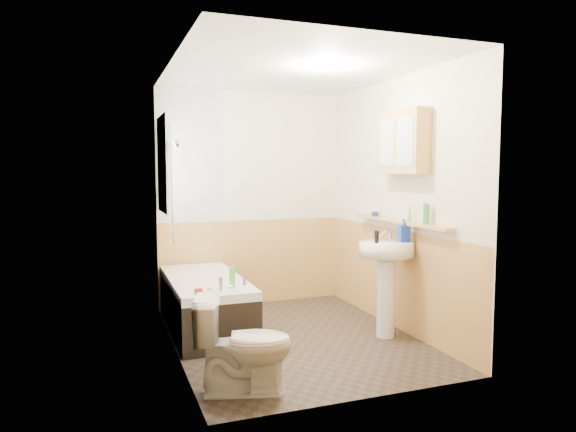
# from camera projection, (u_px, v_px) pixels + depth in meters

# --- Properties ---
(floor) EXTENTS (2.80, 2.80, 0.00)m
(floor) POSITION_uv_depth(u_px,v_px,m) (293.00, 338.00, 4.87)
(floor) COLOR #2B241E
(floor) RESTS_ON ground
(ceiling) EXTENTS (2.80, 2.80, 0.00)m
(ceiling) POSITION_uv_depth(u_px,v_px,m) (294.00, 69.00, 4.66)
(ceiling) COLOR white
(ceiling) RESTS_ON ground
(wall_back) EXTENTS (2.20, 0.02, 2.50)m
(wall_back) POSITION_uv_depth(u_px,v_px,m) (251.00, 199.00, 6.08)
(wall_back) COLOR beige
(wall_back) RESTS_ON ground
(wall_front) EXTENTS (2.20, 0.02, 2.50)m
(wall_front) POSITION_uv_depth(u_px,v_px,m) (368.00, 220.00, 3.45)
(wall_front) COLOR beige
(wall_front) RESTS_ON ground
(wall_left) EXTENTS (0.02, 2.80, 2.50)m
(wall_left) POSITION_uv_depth(u_px,v_px,m) (172.00, 210.00, 4.38)
(wall_left) COLOR beige
(wall_left) RESTS_ON ground
(wall_right) EXTENTS (0.02, 2.80, 2.50)m
(wall_right) POSITION_uv_depth(u_px,v_px,m) (397.00, 204.00, 5.15)
(wall_right) COLOR beige
(wall_right) RESTS_ON ground
(wainscot_right) EXTENTS (0.01, 2.80, 1.00)m
(wainscot_right) POSITION_uv_depth(u_px,v_px,m) (394.00, 278.00, 5.20)
(wainscot_right) COLOR tan
(wainscot_right) RESTS_ON wall_right
(wainscot_front) EXTENTS (2.20, 0.01, 1.00)m
(wainscot_front) POSITION_uv_depth(u_px,v_px,m) (365.00, 328.00, 3.53)
(wainscot_front) COLOR tan
(wainscot_front) RESTS_ON wall_front
(wainscot_back) EXTENTS (2.20, 0.01, 1.00)m
(wainscot_back) POSITION_uv_depth(u_px,v_px,m) (252.00, 262.00, 6.13)
(wainscot_back) COLOR tan
(wainscot_back) RESTS_ON wall_back
(tile_cladding_left) EXTENTS (0.01, 2.80, 2.50)m
(tile_cladding_left) POSITION_uv_depth(u_px,v_px,m) (175.00, 210.00, 4.39)
(tile_cladding_left) COLOR white
(tile_cladding_left) RESTS_ON wall_left
(tile_return_back) EXTENTS (0.75, 0.01, 1.50)m
(tile_return_back) POSITION_uv_depth(u_px,v_px,m) (190.00, 156.00, 5.77)
(tile_return_back) COLOR white
(tile_return_back) RESTS_ON wall_back
(window) EXTENTS (0.03, 0.79, 0.99)m
(window) POSITION_uv_depth(u_px,v_px,m) (164.00, 164.00, 5.25)
(window) COLOR white
(window) RESTS_ON wall_left
(bathtub) EXTENTS (0.70, 1.60, 0.66)m
(bathtub) POSITION_uv_depth(u_px,v_px,m) (205.00, 302.00, 5.13)
(bathtub) COLOR black
(bathtub) RESTS_ON floor
(shower_riser) EXTENTS (0.10, 0.08, 1.17)m
(shower_riser) POSITION_uv_depth(u_px,v_px,m) (173.00, 174.00, 4.84)
(shower_riser) COLOR silver
(shower_riser) RESTS_ON wall_left
(toilet) EXTENTS (0.78, 0.57, 0.68)m
(toilet) POSITION_uv_depth(u_px,v_px,m) (244.00, 345.00, 3.65)
(toilet) COLOR white
(toilet) RESTS_ON floor
(sink) EXTENTS (0.54, 0.43, 1.03)m
(sink) POSITION_uv_depth(u_px,v_px,m) (386.00, 269.00, 4.85)
(sink) COLOR white
(sink) RESTS_ON floor
(pine_shelf) EXTENTS (0.10, 1.56, 0.03)m
(pine_shelf) POSITION_uv_depth(u_px,v_px,m) (399.00, 222.00, 4.99)
(pine_shelf) COLOR tan
(pine_shelf) RESTS_ON wall_right
(medicine_cabinet) EXTENTS (0.17, 0.66, 0.60)m
(medicine_cabinet) POSITION_uv_depth(u_px,v_px,m) (403.00, 142.00, 4.83)
(medicine_cabinet) COLOR tan
(medicine_cabinet) RESTS_ON wall_right
(foam_can) EXTENTS (0.07, 0.07, 0.19)m
(foam_can) POSITION_uv_depth(u_px,v_px,m) (426.00, 214.00, 4.57)
(foam_can) COLOR #388447
(foam_can) RESTS_ON pine_shelf
(green_bottle) EXTENTS (0.04, 0.04, 0.20)m
(green_bottle) POSITION_uv_depth(u_px,v_px,m) (410.00, 211.00, 4.81)
(green_bottle) COLOR #59C647
(green_bottle) RESTS_ON pine_shelf
(black_jar) EXTENTS (0.09, 0.09, 0.05)m
(black_jar) POSITION_uv_depth(u_px,v_px,m) (375.00, 214.00, 5.42)
(black_jar) COLOR navy
(black_jar) RESTS_ON pine_shelf
(soap_bottle) EXTENTS (0.12, 0.22, 0.10)m
(soap_bottle) POSITION_uv_depth(u_px,v_px,m) (403.00, 237.00, 4.81)
(soap_bottle) COLOR #19339E
(soap_bottle) RESTS_ON sink
(clear_bottle) EXTENTS (0.05, 0.05, 0.11)m
(clear_bottle) POSITION_uv_depth(u_px,v_px,m) (377.00, 237.00, 4.73)
(clear_bottle) COLOR black
(clear_bottle) RESTS_ON sink
(blue_gel) EXTENTS (0.06, 0.04, 0.19)m
(blue_gel) POSITION_uv_depth(u_px,v_px,m) (232.00, 278.00, 4.61)
(blue_gel) COLOR #59C647
(blue_gel) RESTS_ON bathtub
(cream_jar) EXTENTS (0.07, 0.07, 0.05)m
(cream_jar) POSITION_uv_depth(u_px,v_px,m) (199.00, 291.00, 4.42)
(cream_jar) COLOR maroon
(cream_jar) RESTS_ON bathtub
(orange_bottle) EXTENTS (0.03, 0.03, 0.07)m
(orange_bottle) POSITION_uv_depth(u_px,v_px,m) (244.00, 281.00, 4.75)
(orange_bottle) COLOR purple
(orange_bottle) RESTS_ON bathtub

